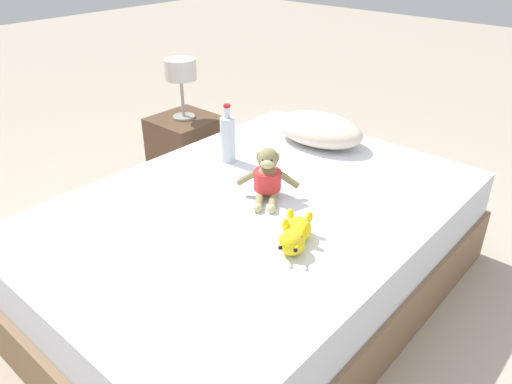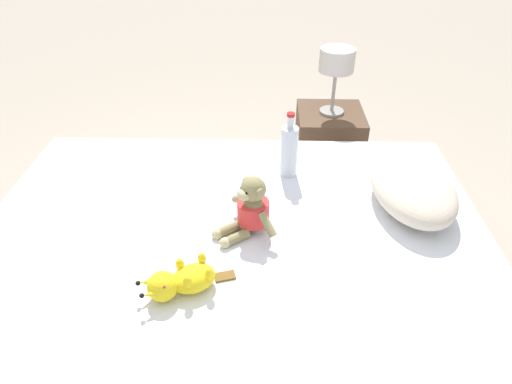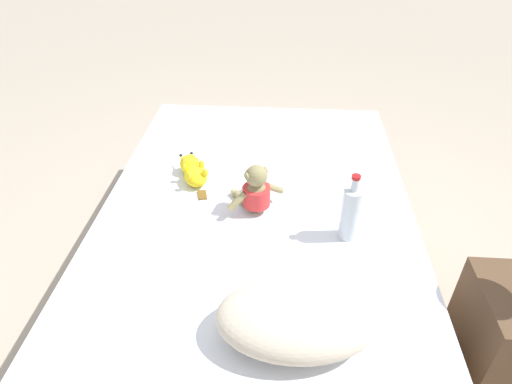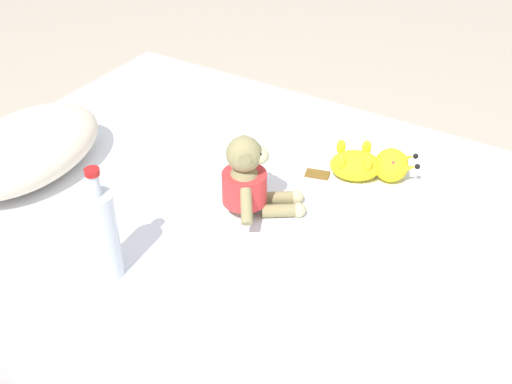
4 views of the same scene
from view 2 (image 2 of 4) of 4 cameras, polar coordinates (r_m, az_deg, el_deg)
name	(u,v)px [view 2 (image 2 of 4)]	position (r m, az deg, el deg)	size (l,w,h in m)	color
ground_plane	(237,312)	(2.10, -2.50, -15.23)	(16.00, 16.00, 0.00)	#B7A893
bed	(235,274)	(1.91, -2.69, -10.50)	(1.45, 2.05, 0.51)	#846647
pillow	(412,187)	(1.91, 19.55, 0.59)	(0.54, 0.35, 0.17)	beige
plush_monkey	(251,210)	(1.66, -0.68, -2.29)	(0.25, 0.25, 0.24)	#8E8456
plush_yellow_creature	(181,281)	(1.48, -9.74, -11.29)	(0.20, 0.32, 0.10)	yellow
glass_bottle	(289,150)	(1.98, 4.31, 5.39)	(0.08, 0.08, 0.31)	silver
nightstand	(327,150)	(2.77, 9.20, 5.39)	(0.38, 0.38, 0.50)	brown
bedside_lamp	(337,64)	(2.54, 10.39, 16.01)	(0.19, 0.19, 0.37)	gray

